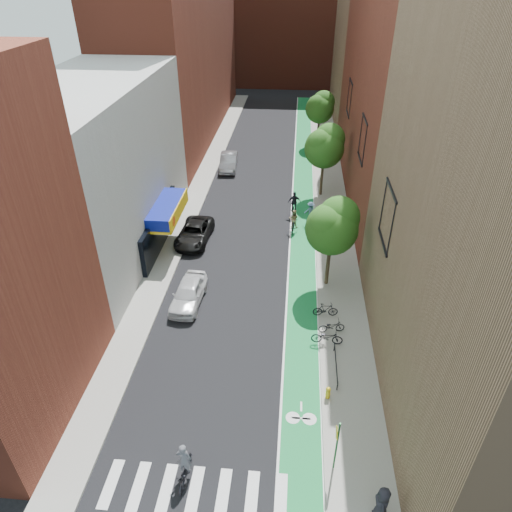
% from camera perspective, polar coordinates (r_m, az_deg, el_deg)
% --- Properties ---
extents(ground, '(160.00, 160.00, 0.00)m').
position_cam_1_polar(ground, '(24.30, -4.22, -17.06)').
color(ground, black).
rests_on(ground, ground).
extents(bike_lane, '(2.00, 68.00, 0.01)m').
position_cam_1_polar(bike_lane, '(45.30, 5.92, 8.69)').
color(bike_lane, '#167E41').
rests_on(bike_lane, ground).
extents(sidewalk_left, '(2.00, 68.00, 0.15)m').
position_cam_1_polar(sidewalk_left, '(46.16, -6.73, 9.22)').
color(sidewalk_left, gray).
rests_on(sidewalk_left, ground).
extents(sidewalk_right, '(3.00, 68.00, 0.15)m').
position_cam_1_polar(sidewalk_right, '(45.39, 9.11, 8.59)').
color(sidewalk_right, gray).
rests_on(sidewalk_right, ground).
extents(building_left_white, '(8.00, 20.00, 12.00)m').
position_cam_1_polar(building_left_white, '(34.87, -19.40, 10.02)').
color(building_left_white, silver).
rests_on(building_left_white, ground).
extents(building_left_far_red, '(8.00, 36.00, 22.00)m').
position_cam_1_polar(building_left_far_red, '(59.48, -9.51, 25.39)').
color(building_left_far_red, maroon).
rests_on(building_left_far_red, ground).
extents(building_right_near_tan, '(8.00, 20.00, 18.00)m').
position_cam_1_polar(building_right_near_tan, '(21.69, 28.74, 2.39)').
color(building_right_near_tan, '#8C6B4C').
rests_on(building_right_near_tan, ground).
extents(building_right_mid_red, '(8.00, 28.00, 22.00)m').
position_cam_1_polar(building_right_mid_red, '(42.91, 18.36, 21.39)').
color(building_right_mid_red, maroon).
rests_on(building_right_mid_red, ground).
extents(building_right_far_tan, '(8.00, 20.00, 18.00)m').
position_cam_1_polar(building_right_far_tan, '(66.58, 14.03, 23.97)').
color(building_right_far_tan, '#8C6B4C').
rests_on(building_right_far_tan, ground).
extents(building_far_closure, '(30.00, 14.00, 20.00)m').
position_cam_1_polar(building_far_closure, '(87.76, 3.52, 27.46)').
color(building_far_closure, maroon).
rests_on(building_far_closure, ground).
extents(tree_near, '(3.40, 3.36, 6.42)m').
position_cam_1_polar(tree_near, '(29.02, 9.57, 3.85)').
color(tree_near, '#332619').
rests_on(tree_near, ground).
extents(tree_mid, '(3.55, 3.53, 6.74)m').
position_cam_1_polar(tree_mid, '(41.71, 8.62, 13.55)').
color(tree_mid, '#332619').
rests_on(tree_mid, ground).
extents(tree_far, '(3.30, 3.25, 6.21)m').
position_cam_1_polar(tree_far, '(55.20, 8.04, 18.02)').
color(tree_far, '#332619').
rests_on(tree_far, ground).
extents(sign_pole, '(0.13, 0.71, 3.00)m').
position_cam_1_polar(sign_pole, '(20.65, 10.04, -22.09)').
color(sign_pole, '#194C26').
rests_on(sign_pole, sidewalk_right).
extents(parked_car_white, '(1.97, 4.44, 1.49)m').
position_cam_1_polar(parked_car_white, '(29.50, -8.44, -4.62)').
color(parked_car_white, silver).
rests_on(parked_car_white, ground).
extents(parked_car_black, '(2.56, 5.11, 1.39)m').
position_cam_1_polar(parked_car_black, '(35.94, -7.71, 2.88)').
color(parked_car_black, black).
rests_on(parked_car_black, ground).
extents(parked_car_silver, '(1.97, 4.89, 1.58)m').
position_cam_1_polar(parked_car_silver, '(48.93, -3.43, 11.71)').
color(parked_car_silver, gray).
rests_on(parked_car_silver, ground).
extents(cyclist_lead, '(0.71, 1.89, 2.11)m').
position_cam_1_polar(cyclist_lead, '(21.34, -8.92, -24.69)').
color(cyclist_lead, black).
rests_on(cyclist_lead, ground).
extents(cyclist_lane_near, '(0.81, 1.69, 1.91)m').
position_cam_1_polar(cyclist_lane_near, '(36.96, 4.69, 4.18)').
color(cyclist_lane_near, black).
rests_on(cyclist_lane_near, ground).
extents(cyclist_lane_mid, '(1.13, 1.66, 2.18)m').
position_cam_1_polar(cyclist_lane_mid, '(39.36, 4.79, 6.22)').
color(cyclist_lane_mid, black).
rests_on(cyclist_lane_mid, ground).
extents(cyclist_lane_far, '(1.09, 1.71, 1.94)m').
position_cam_1_polar(cyclist_lane_far, '(38.26, 6.81, 5.22)').
color(cyclist_lane_far, black).
rests_on(cyclist_lane_far, ground).
extents(parked_bike_near, '(1.82, 0.71, 0.94)m').
position_cam_1_polar(parked_bike_near, '(26.61, 8.87, -9.96)').
color(parked_bike_near, black).
rests_on(parked_bike_near, sidewalk_right).
extents(parked_bike_mid, '(1.57, 0.54, 0.93)m').
position_cam_1_polar(parked_bike_mid, '(28.43, 8.68, -6.65)').
color(parked_bike_mid, black).
rests_on(parked_bike_mid, sidewalk_right).
extents(parked_bike_far, '(1.64, 0.83, 0.82)m').
position_cam_1_polar(parked_bike_far, '(27.41, 9.43, -8.66)').
color(parked_bike_far, black).
rests_on(parked_bike_far, sidewalk_right).
extents(pedestrian, '(0.66, 0.96, 1.89)m').
position_cam_1_polar(pedestrian, '(20.48, 15.45, -27.77)').
color(pedestrian, black).
rests_on(pedestrian, sidewalk_right).
extents(fire_hydrant, '(0.25, 0.25, 0.71)m').
position_cam_1_polar(fire_hydrant, '(23.98, 8.99, -16.47)').
color(fire_hydrant, yellow).
rests_on(fire_hydrant, sidewalk_right).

